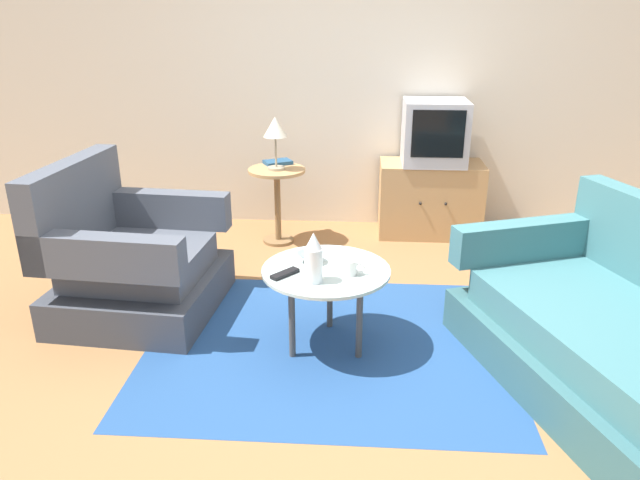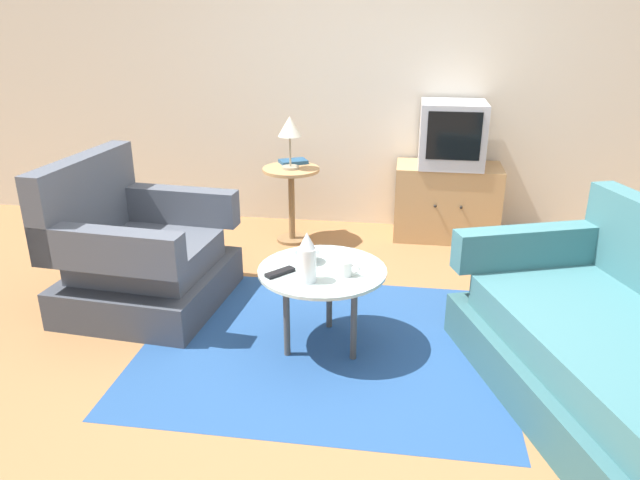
{
  "view_description": "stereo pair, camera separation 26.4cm",
  "coord_description": "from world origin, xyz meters",
  "px_view_note": "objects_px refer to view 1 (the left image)",
  "views": [
    {
      "loc": [
        0.07,
        -2.91,
        1.82
      ],
      "look_at": [
        -0.14,
        0.32,
        0.55
      ],
      "focal_mm": 33.49,
      "sensor_mm": 36.0,
      "label": 1
    },
    {
      "loc": [
        0.34,
        -2.88,
        1.82
      ],
      "look_at": [
        -0.14,
        0.32,
        0.55
      ],
      "focal_mm": 33.49,
      "sensor_mm": 36.0,
      "label": 2
    }
  ],
  "objects_px": {
    "couch": "(631,345)",
    "tv_stand": "(430,199)",
    "vase": "(314,258)",
    "side_table": "(277,190)",
    "bowl": "(310,258)",
    "armchair": "(131,263)",
    "mug": "(351,267)",
    "coffee_table": "(326,277)",
    "television": "(435,132)",
    "tv_remote_dark": "(285,274)",
    "book": "(278,162)",
    "table_lamp": "(275,130)"
  },
  "relations": [
    {
      "from": "armchair",
      "to": "vase",
      "type": "height_order",
      "value": "armchair"
    },
    {
      "from": "mug",
      "to": "bowl",
      "type": "bearing_deg",
      "value": 147.09
    },
    {
      "from": "television",
      "to": "bowl",
      "type": "xyz_separation_m",
      "value": [
        -0.87,
        -1.78,
        -0.37
      ]
    },
    {
      "from": "couch",
      "to": "book",
      "type": "distance_m",
      "value": 2.94
    },
    {
      "from": "bowl",
      "to": "book",
      "type": "distance_m",
      "value": 1.72
    },
    {
      "from": "table_lamp",
      "to": "vase",
      "type": "height_order",
      "value": "table_lamp"
    },
    {
      "from": "tv_stand",
      "to": "mug",
      "type": "bearing_deg",
      "value": -108.13
    },
    {
      "from": "armchair",
      "to": "mug",
      "type": "bearing_deg",
      "value": 77.21
    },
    {
      "from": "armchair",
      "to": "vase",
      "type": "relative_size",
      "value": 3.87
    },
    {
      "from": "couch",
      "to": "tv_stand",
      "type": "bearing_deg",
      "value": -1.23
    },
    {
      "from": "vase",
      "to": "armchair",
      "type": "bearing_deg",
      "value": 155.98
    },
    {
      "from": "armchair",
      "to": "table_lamp",
      "type": "xyz_separation_m",
      "value": [
        0.76,
        1.21,
        0.62
      ]
    },
    {
      "from": "couch",
      "to": "tv_remote_dark",
      "type": "xyz_separation_m",
      "value": [
        -1.72,
        0.27,
        0.21
      ]
    },
    {
      "from": "armchair",
      "to": "tv_stand",
      "type": "relative_size",
      "value": 1.25
    },
    {
      "from": "side_table",
      "to": "mug",
      "type": "relative_size",
      "value": 5.23
    },
    {
      "from": "tv_remote_dark",
      "to": "tv_stand",
      "type": "bearing_deg",
      "value": -165.82
    },
    {
      "from": "couch",
      "to": "bowl",
      "type": "xyz_separation_m",
      "value": [
        -1.6,
        0.45,
        0.23
      ]
    },
    {
      "from": "television",
      "to": "bowl",
      "type": "height_order",
      "value": "television"
    },
    {
      "from": "side_table",
      "to": "tv_stand",
      "type": "bearing_deg",
      "value": 12.36
    },
    {
      "from": "couch",
      "to": "table_lamp",
      "type": "relative_size",
      "value": 4.81
    },
    {
      "from": "television",
      "to": "tv_remote_dark",
      "type": "height_order",
      "value": "television"
    },
    {
      "from": "side_table",
      "to": "mug",
      "type": "xyz_separation_m",
      "value": [
        0.62,
        -1.66,
        0.08
      ]
    },
    {
      "from": "tv_stand",
      "to": "mug",
      "type": "distance_m",
      "value": 2.05
    },
    {
      "from": "armchair",
      "to": "side_table",
      "type": "distance_m",
      "value": 1.45
    },
    {
      "from": "armchair",
      "to": "book",
      "type": "relative_size",
      "value": 4.06
    },
    {
      "from": "television",
      "to": "mug",
      "type": "bearing_deg",
      "value": -108.17
    },
    {
      "from": "tv_stand",
      "to": "television",
      "type": "distance_m",
      "value": 0.56
    },
    {
      "from": "mug",
      "to": "book",
      "type": "distance_m",
      "value": 1.93
    },
    {
      "from": "vase",
      "to": "mug",
      "type": "distance_m",
      "value": 0.23
    },
    {
      "from": "armchair",
      "to": "bowl",
      "type": "height_order",
      "value": "armchair"
    },
    {
      "from": "vase",
      "to": "bowl",
      "type": "distance_m",
      "value": 0.27
    },
    {
      "from": "bowl",
      "to": "couch",
      "type": "bearing_deg",
      "value": -15.67
    },
    {
      "from": "vase",
      "to": "side_table",
      "type": "bearing_deg",
      "value": 103.68
    },
    {
      "from": "table_lamp",
      "to": "vase",
      "type": "xyz_separation_m",
      "value": [
        0.43,
        -1.74,
        -0.32
      ]
    },
    {
      "from": "bowl",
      "to": "coffee_table",
      "type": "bearing_deg",
      "value": -40.74
    },
    {
      "from": "coffee_table",
      "to": "table_lamp",
      "type": "height_order",
      "value": "table_lamp"
    },
    {
      "from": "side_table",
      "to": "mug",
      "type": "height_order",
      "value": "side_table"
    },
    {
      "from": "bowl",
      "to": "mug",
      "type": "bearing_deg",
      "value": -32.91
    },
    {
      "from": "bowl",
      "to": "tv_remote_dark",
      "type": "height_order",
      "value": "bowl"
    },
    {
      "from": "tv_stand",
      "to": "tv_remote_dark",
      "type": "bearing_deg",
      "value": -116.52
    },
    {
      "from": "tv_stand",
      "to": "vase",
      "type": "height_order",
      "value": "vase"
    },
    {
      "from": "television",
      "to": "book",
      "type": "bearing_deg",
      "value": -174.75
    },
    {
      "from": "tv_stand",
      "to": "book",
      "type": "bearing_deg",
      "value": -174.55
    },
    {
      "from": "side_table",
      "to": "tv_stand",
      "type": "relative_size",
      "value": 0.74
    },
    {
      "from": "book",
      "to": "bowl",
      "type": "bearing_deg",
      "value": -105.06
    },
    {
      "from": "mug",
      "to": "tv_remote_dark",
      "type": "bearing_deg",
      "value": -174.45
    },
    {
      "from": "side_table",
      "to": "vase",
      "type": "xyz_separation_m",
      "value": [
        0.43,
        -1.76,
        0.17
      ]
    },
    {
      "from": "couch",
      "to": "tv_remote_dark",
      "type": "bearing_deg",
      "value": 61.71
    },
    {
      "from": "table_lamp",
      "to": "tv_remote_dark",
      "type": "height_order",
      "value": "table_lamp"
    },
    {
      "from": "bowl",
      "to": "table_lamp",
      "type": "bearing_deg",
      "value": 104.55
    }
  ]
}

